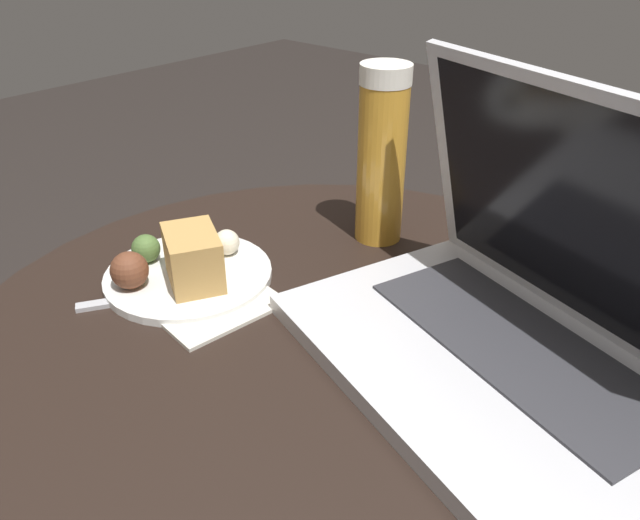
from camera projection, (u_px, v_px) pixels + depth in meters
table at (325, 435)px, 0.66m from camera, size 0.73×0.73×0.53m
napkin at (196, 290)px, 0.66m from camera, size 0.18×0.14×0.00m
laptop at (519, 318)px, 0.53m from camera, size 0.42×0.34×0.25m
beer_glass at (382, 156)px, 0.71m from camera, size 0.06×0.06×0.21m
snack_plate at (184, 266)px, 0.66m from camera, size 0.18×0.18×0.07m
fork at (173, 293)px, 0.65m from camera, size 0.10×0.15×0.00m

